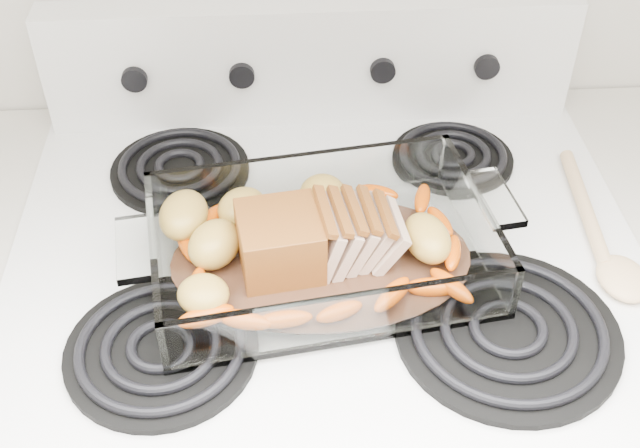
{
  "coord_description": "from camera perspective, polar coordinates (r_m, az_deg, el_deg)",
  "views": [
    {
      "loc": [
        -0.06,
        0.93,
        1.62
      ],
      "look_at": [
        -0.01,
        1.63,
        0.99
      ],
      "focal_mm": 45.0,
      "sensor_mm": 36.0,
      "label": 1
    }
  ],
  "objects": [
    {
      "name": "pork_roast",
      "position": [
        0.93,
        -1.07,
        -1.06
      ],
      "size": [
        0.19,
        0.09,
        0.08
      ],
      "rotation": [
        0.0,
        0.0,
        0.14
      ],
      "color": "#905019",
      "rests_on": "baking_dish"
    },
    {
      "name": "baking_dish",
      "position": [
        0.95,
        0.08,
        -2.07
      ],
      "size": [
        0.39,
        0.26,
        0.07
      ],
      "rotation": [
        0.0,
        0.0,
        0.14
      ],
      "color": "white",
      "rests_on": "electric_range"
    },
    {
      "name": "wooden_spoon",
      "position": [
        1.04,
        19.64,
        -1.45
      ],
      "size": [
        0.06,
        0.28,
        0.02
      ],
      "rotation": [
        0.0,
        0.0,
        -0.08
      ],
      "color": "#E4BF86",
      "rests_on": "electric_range"
    },
    {
      "name": "roast_vegetables",
      "position": [
        0.97,
        -0.32,
        -0.1
      ],
      "size": [
        0.38,
        0.21,
        0.05
      ],
      "rotation": [
        0.0,
        0.0,
        0.05
      ],
      "color": "#D55804",
      "rests_on": "baking_dish"
    },
    {
      "name": "electric_range",
      "position": [
        1.35,
        0.31,
        -15.63
      ],
      "size": [
        0.78,
        0.7,
        1.12
      ],
      "color": "white",
      "rests_on": "ground"
    }
  ]
}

